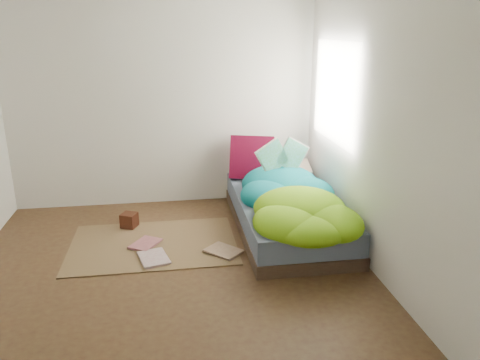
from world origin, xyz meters
name	(u,v)px	position (x,y,z in m)	size (l,w,h in m)	color
ground	(170,271)	(0.00, 0.00, 0.00)	(3.50, 3.50, 0.00)	#432619
room_walls	(162,82)	(0.01, 0.01, 1.63)	(3.54, 3.54, 2.62)	silver
bed	(286,214)	(1.22, 0.72, 0.17)	(1.00, 2.00, 0.34)	#38271E
duvet	(292,190)	(1.22, 0.50, 0.51)	(0.96, 1.84, 0.34)	#08667E
rug	(154,244)	(-0.15, 0.55, 0.01)	(1.60, 1.10, 0.01)	brown
pillow_floral	(285,171)	(1.39, 1.48, 0.41)	(0.59, 0.37, 0.13)	silver
pillow_magenta	(252,158)	(0.99, 1.45, 0.59)	(0.50, 0.15, 0.50)	#52051F
open_book	(283,147)	(1.23, 0.98, 0.83)	(0.49, 0.11, 0.30)	green
wooden_box	(129,220)	(-0.41, 1.01, 0.09)	(0.15, 0.15, 0.15)	#36140C
floor_book_a	(140,261)	(-0.26, 0.19, 0.02)	(0.24, 0.33, 0.03)	beige
floor_book_b	(136,242)	(-0.32, 0.58, 0.03)	(0.22, 0.29, 0.03)	#B2666B
floor_book_c	(215,256)	(0.42, 0.18, 0.02)	(0.23, 0.32, 0.02)	#9F8568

